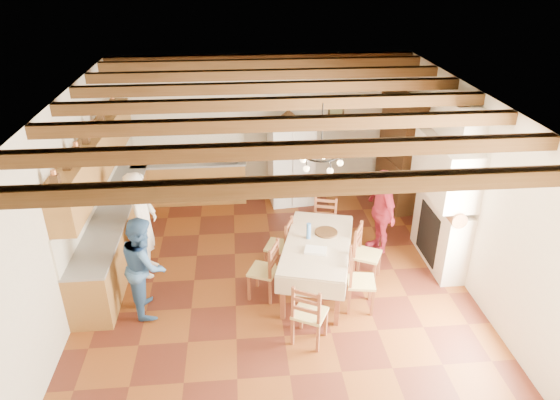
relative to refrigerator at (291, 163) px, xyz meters
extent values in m
cube|color=#4D1F14|center=(-0.55, -2.74, -0.88)|extent=(6.00, 6.50, 0.02)
cube|color=white|center=(-0.55, -2.74, 2.14)|extent=(6.00, 6.50, 0.02)
cube|color=beige|center=(-0.55, 0.52, 0.63)|extent=(6.00, 0.02, 3.00)
cube|color=beige|center=(-0.55, -6.00, 0.63)|extent=(6.00, 0.02, 3.00)
cube|color=beige|center=(-3.56, -2.74, 0.63)|extent=(0.02, 6.50, 3.00)
cube|color=beige|center=(2.46, -2.74, 0.63)|extent=(0.02, 6.50, 3.00)
cube|color=brown|center=(-3.25, -1.69, -0.44)|extent=(0.60, 4.30, 0.86)
cube|color=brown|center=(-2.10, 0.21, -0.44)|extent=(2.30, 0.60, 0.86)
cube|color=slate|center=(-3.25, -1.69, 0.01)|extent=(0.62, 4.30, 0.04)
cube|color=slate|center=(-2.10, 0.21, 0.01)|extent=(2.34, 0.62, 0.04)
cube|color=white|center=(-3.54, -1.69, 0.33)|extent=(0.03, 4.30, 0.60)
cube|color=white|center=(-2.10, 0.49, 0.33)|extent=(2.30, 0.03, 0.60)
cube|color=brown|center=(-3.38, -1.69, 0.98)|extent=(0.35, 4.20, 0.70)
cube|color=black|center=(1.00, 0.49, 0.98)|extent=(0.34, 0.03, 0.42)
cube|color=white|center=(0.00, 0.00, 0.00)|extent=(0.94, 0.81, 1.74)
cube|color=beige|center=(0.07, -3.10, -0.07)|extent=(1.43, 2.08, 0.05)
cube|color=brown|center=(-0.53, -3.81, -0.48)|extent=(0.09, 0.09, 0.78)
cube|color=brown|center=(0.22, -4.01, -0.48)|extent=(0.09, 0.09, 0.78)
cube|color=brown|center=(-0.09, -2.18, -0.48)|extent=(0.09, 0.09, 0.78)
cube|color=brown|center=(0.66, -2.39, -0.48)|extent=(0.09, 0.09, 0.78)
torus|color=black|center=(0.07, -3.10, 1.38)|extent=(0.47, 0.47, 0.03)
imported|color=white|center=(-2.64, -2.40, 0.03)|extent=(0.48, 0.69, 1.80)
imported|color=#375F96|center=(-2.50, -3.38, -0.10)|extent=(0.73, 0.85, 1.53)
imported|color=#B8283E|center=(1.34, -2.09, -0.10)|extent=(0.52, 0.96, 1.55)
imported|color=silver|center=(-1.30, 0.21, 0.17)|extent=(0.60, 0.49, 0.28)
imported|color=#321B0F|center=(-0.06, 0.00, 1.02)|extent=(0.33, 0.33, 0.30)
camera|label=1|loc=(-1.10, -9.51, 3.97)|focal=32.00mm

